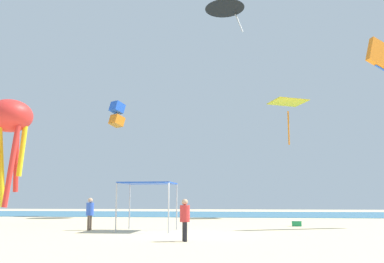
# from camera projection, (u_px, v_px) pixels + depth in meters

# --- Properties ---
(ground) EXTENTS (110.00, 110.00, 0.10)m
(ground) POSITION_uv_depth(u_px,v_px,m) (185.00, 236.00, 20.35)
(ground) COLOR beige
(ocean_strip) EXTENTS (110.00, 20.23, 0.03)m
(ocean_strip) POSITION_uv_depth(u_px,v_px,m) (221.00, 214.00, 49.88)
(ocean_strip) COLOR teal
(ocean_strip) RESTS_ON ground
(canopy_tent) EXTENTS (2.75, 2.65, 2.54)m
(canopy_tent) POSITION_uv_depth(u_px,v_px,m) (148.00, 186.00, 23.19)
(canopy_tent) COLOR #B2B2B7
(canopy_tent) RESTS_ON ground
(person_near_tent) EXTENTS (0.41, 0.46, 1.73)m
(person_near_tent) POSITION_uv_depth(u_px,v_px,m) (90.00, 211.00, 23.63)
(person_near_tent) COLOR brown
(person_near_tent) RESTS_ON ground
(person_leftmost) EXTENTS (0.39, 0.43, 1.66)m
(person_leftmost) POSITION_uv_depth(u_px,v_px,m) (185.00, 216.00, 17.33)
(person_leftmost) COLOR black
(person_leftmost) RESTS_ON ground
(cooler_box) EXTENTS (0.57, 0.37, 0.35)m
(cooler_box) POSITION_uv_depth(u_px,v_px,m) (297.00, 223.00, 27.05)
(cooler_box) COLOR #1E8C4C
(cooler_box) RESTS_ON ground
(kite_diamond_yellow) EXTENTS (3.86, 3.86, 4.17)m
(kite_diamond_yellow) POSITION_uv_depth(u_px,v_px,m) (288.00, 104.00, 41.16)
(kite_diamond_yellow) COLOR yellow
(kite_octopus_red) EXTENTS (3.85, 3.85, 7.14)m
(kite_octopus_red) POSITION_uv_depth(u_px,v_px,m) (9.00, 121.00, 29.01)
(kite_octopus_red) COLOR red
(kite_box_blue) EXTENTS (1.72, 1.79, 2.70)m
(kite_box_blue) POSITION_uv_depth(u_px,v_px,m) (117.00, 114.00, 45.44)
(kite_box_blue) COLOR blue
(kite_delta_black) EXTENTS (5.75, 5.75, 3.26)m
(kite_delta_black) POSITION_uv_depth(u_px,v_px,m) (225.00, 5.00, 45.05)
(kite_delta_black) COLOR black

